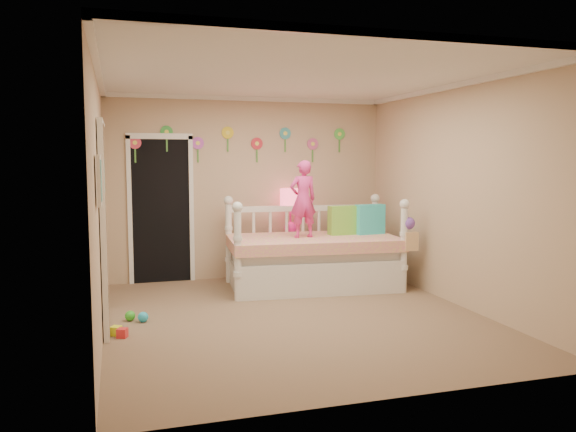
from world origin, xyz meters
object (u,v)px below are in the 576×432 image
object	(u,v)px
daybed	(313,242)
nightstand	(290,256)
child	(303,199)
table_lamp	(290,204)

from	to	relation	value
daybed	nightstand	world-z (taller)	daybed
daybed	child	bearing A→B (deg)	-167.36
table_lamp	child	bearing A→B (deg)	-94.00
daybed	table_lamp	world-z (taller)	table_lamp
daybed	child	distance (m)	0.60
daybed	nightstand	bearing A→B (deg)	102.40
daybed	nightstand	xyz separation A→B (m)	(-0.09, 0.72, -0.30)
child	nightstand	xyz separation A→B (m)	(0.05, 0.74, -0.88)
child	nightstand	size ratio (longest dim) A/B	1.61
table_lamp	daybed	bearing A→B (deg)	-82.56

